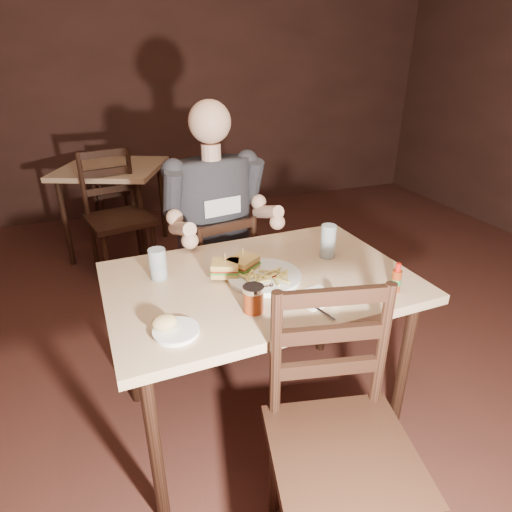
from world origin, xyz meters
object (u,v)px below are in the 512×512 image
object	(u,v)px
bg_chair_near	(120,219)
dinner_plate	(264,277)
chair_far	(216,279)
side_plate	(176,332)
bg_chair_far	(113,189)
diner	(216,199)
glass_right	(328,241)
bg_table	(112,176)
hot_sauce	(397,277)
glass_left	(158,264)
chair_near	(343,455)
main_table	(260,293)
syrup_dispenser	(253,299)

from	to	relation	value
bg_chair_near	dinner_plate	bearing A→B (deg)	-87.09
chair_far	side_plate	bearing A→B (deg)	58.16
bg_chair_far	dinner_plate	size ratio (longest dim) A/B	2.73
diner	glass_right	xyz separation A→B (m)	(0.38, -0.54, -0.08)
bg_table	hot_sauce	bearing A→B (deg)	-69.56
glass_right	glass_left	bearing A→B (deg)	175.68
bg_table	chair_near	distance (m)	3.03
main_table	syrup_dispenser	bearing A→B (deg)	-115.88
chair_far	dinner_plate	size ratio (longest dim) A/B	2.76
syrup_dispenser	side_plate	distance (m)	0.30
bg_chair_near	glass_left	bearing A→B (deg)	-99.85
chair_far	side_plate	distance (m)	1.09
side_plate	diner	bearing A→B (deg)	66.59
diner	syrup_dispenser	xyz separation A→B (m)	(-0.10, -0.86, -0.11)
chair_near	syrup_dispenser	world-z (taller)	chair_near
main_table	bg_chair_far	world-z (taller)	bg_chair_far
diner	dinner_plate	world-z (taller)	diner
side_plate	glass_right	bearing A→B (deg)	25.20
bg_table	syrup_dispenser	distance (m)	2.55
main_table	side_plate	world-z (taller)	side_plate
chair_near	syrup_dispenser	bearing A→B (deg)	117.60
dinner_plate	hot_sauce	bearing A→B (deg)	-30.61
bg_chair_far	side_plate	xyz separation A→B (m)	(0.09, -3.11, 0.36)
glass_right	side_plate	world-z (taller)	glass_right
bg_chair_far	dinner_plate	distance (m)	2.92
main_table	chair_near	world-z (taller)	chair_near
syrup_dispenser	chair_near	bearing A→B (deg)	-76.95
main_table	syrup_dispenser	distance (m)	0.29
chair_near	diner	distance (m)	1.40
diner	bg_chair_near	bearing A→B (deg)	103.23
bg_table	diner	world-z (taller)	diner
chair_near	bg_chair_far	distance (m)	3.57
hot_sauce	glass_left	bearing A→B (deg)	153.54
main_table	bg_chair_near	distance (m)	1.82
glass_right	bg_chair_far	bearing A→B (deg)	107.32
main_table	bg_chair_near	xyz separation A→B (m)	(-0.49, 1.74, -0.20)
main_table	bg_chair_near	world-z (taller)	bg_chair_near
chair_far	bg_chair_near	bearing A→B (deg)	-76.19
bg_table	hot_sauce	distance (m)	2.75
chair_far	bg_chair_far	size ratio (longest dim) A/B	1.01
diner	main_table	bearing A→B (deg)	-98.64
bg_chair_near	glass_left	world-z (taller)	bg_chair_near
bg_table	chair_near	size ratio (longest dim) A/B	1.07
bg_chair_near	hot_sauce	bearing A→B (deg)	-77.76
bg_chair_far	bg_table	bearing A→B (deg)	77.91
diner	chair_far	bearing A→B (deg)	90.00
chair_far	chair_near	size ratio (longest dim) A/B	0.86
glass_left	bg_table	bearing A→B (deg)	92.43
bg_chair_far	syrup_dispenser	bearing A→B (deg)	84.94
dinner_plate	glass_right	distance (m)	0.37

